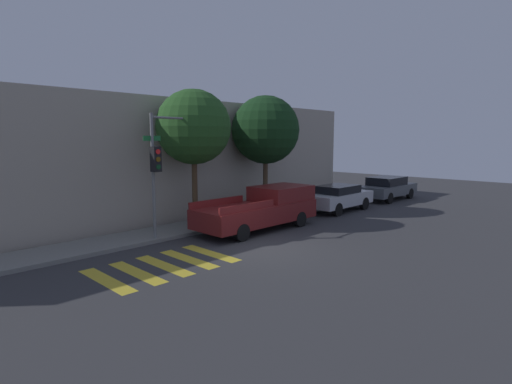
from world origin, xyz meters
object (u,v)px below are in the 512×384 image
(traffic_light_pole, at_px, (167,153))
(tree_near_corner, at_px, (194,127))
(sedan_near_corner, at_px, (339,197))
(sedan_middle, at_px, (387,188))
(pickup_truck, at_px, (263,208))
(tree_midblock, at_px, (266,130))

(traffic_light_pole, distance_m, tree_near_corner, 2.43)
(sedan_near_corner, xyz_separation_m, tree_near_corner, (-7.67, 2.24, 3.51))
(traffic_light_pole, xyz_separation_m, sedan_middle, (15.19, -1.27, -2.48))
(sedan_middle, bearing_deg, traffic_light_pole, 175.23)
(tree_near_corner, bearing_deg, sedan_middle, -9.63)
(pickup_truck, distance_m, sedan_near_corner, 5.84)
(sedan_middle, distance_m, tree_midblock, 9.70)
(pickup_truck, bearing_deg, traffic_light_pole, 161.68)
(tree_midblock, bearing_deg, sedan_near_corner, -34.52)
(sedan_near_corner, distance_m, tree_near_corner, 8.73)
(traffic_light_pole, height_order, pickup_truck, traffic_light_pole)
(tree_near_corner, bearing_deg, sedan_near_corner, -16.28)
(sedan_middle, bearing_deg, tree_near_corner, 170.37)
(pickup_truck, distance_m, tree_midblock, 4.77)
(traffic_light_pole, relative_size, pickup_truck, 0.84)
(traffic_light_pole, bearing_deg, sedan_near_corner, -7.47)
(sedan_near_corner, bearing_deg, tree_near_corner, 163.72)
(traffic_light_pole, height_order, tree_near_corner, tree_near_corner)
(traffic_light_pole, distance_m, pickup_truck, 4.68)
(traffic_light_pole, height_order, sedan_middle, traffic_light_pole)
(sedan_middle, xyz_separation_m, tree_midblock, (-8.79, 2.24, 3.44))
(sedan_near_corner, relative_size, tree_near_corner, 0.73)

